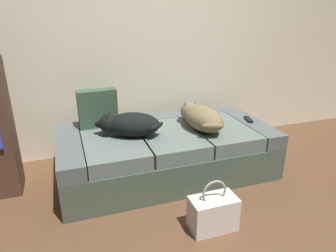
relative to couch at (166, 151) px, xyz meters
name	(u,v)px	position (x,y,z in m)	size (l,w,h in m)	color
ground_plane	(220,249)	(0.00, -1.05, -0.21)	(10.00, 10.00, 0.00)	brown
back_wall	(143,12)	(0.00, 0.69, 1.19)	(6.40, 0.10, 2.80)	beige
couch	(166,151)	(0.00, 0.00, 0.00)	(1.87, 0.95, 0.43)	#455646
dog_dark	(129,124)	(-0.34, -0.03, 0.32)	(0.57, 0.40, 0.20)	black
dog_tan	(201,117)	(0.30, -0.08, 0.32)	(0.34, 0.62, 0.21)	olive
tv_remote	(248,119)	(0.82, -0.04, 0.23)	(0.04, 0.15, 0.02)	black
throw_pillow	(98,108)	(-0.55, 0.27, 0.38)	(0.34, 0.12, 0.34)	#364F3A
handbag	(213,213)	(0.05, -0.85, -0.09)	(0.32, 0.18, 0.38)	silver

